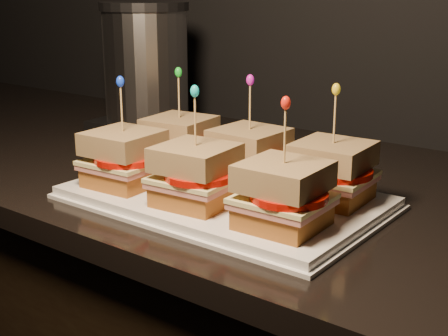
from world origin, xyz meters
The scene contains 49 objects.
granite_slab centered at (-0.06, 1.65, 0.88)m, with size 2.67×0.72×0.04m, color black.
platter centered at (-0.02, 1.50, 0.91)m, with size 0.45×0.28×0.02m, color white.
platter_rim centered at (-0.02, 1.50, 0.90)m, with size 0.46×0.29×0.01m, color white.
sandwich_0_bread_bot centered at (-0.16, 1.56, 0.93)m, with size 0.10×0.10×0.03m, color brown.
sandwich_0_ham centered at (-0.16, 1.56, 0.95)m, with size 0.11×0.10×0.01m, color #BE675D.
sandwich_0_cheese centered at (-0.16, 1.56, 0.96)m, with size 0.11×0.11×0.01m, color #F7E997.
sandwich_0_tomato centered at (-0.15, 1.55, 0.96)m, with size 0.10×0.10×0.01m, color #C01106.
sandwich_0_bread_top centered at (-0.16, 1.56, 0.98)m, with size 0.10×0.10×0.03m, color #532F0B.
sandwich_0_pick centered at (-0.16, 1.56, 1.03)m, with size 0.00×0.00×0.09m, color tan.
sandwich_0_frill centered at (-0.16, 1.56, 1.08)m, with size 0.01×0.01×0.02m, color green.
sandwich_1_bread_bot centered at (-0.02, 1.56, 0.93)m, with size 0.10×0.10×0.03m, color brown.
sandwich_1_ham centered at (-0.02, 1.56, 0.95)m, with size 0.11×0.10×0.01m, color #BE675D.
sandwich_1_cheese centered at (-0.02, 1.56, 0.96)m, with size 0.11×0.11×0.01m, color #F7E997.
sandwich_1_tomato centered at (-0.01, 1.55, 0.96)m, with size 0.10×0.10×0.01m, color #C01106.
sandwich_1_bread_top centered at (-0.02, 1.56, 0.98)m, with size 0.10×0.10×0.03m, color #532F0B.
sandwich_1_pick centered at (-0.02, 1.56, 1.03)m, with size 0.00×0.00×0.09m, color tan.
sandwich_1_frill centered at (-0.02, 1.56, 1.08)m, with size 0.01×0.01×0.02m, color #C114A6.
sandwich_2_bread_bot centered at (0.12, 1.56, 0.93)m, with size 0.10×0.10×0.03m, color brown.
sandwich_2_ham centered at (0.12, 1.56, 0.95)m, with size 0.11×0.10×0.01m, color #BE675D.
sandwich_2_cheese centered at (0.12, 1.56, 0.96)m, with size 0.11×0.11×0.01m, color #F7E997.
sandwich_2_tomato centered at (0.13, 1.55, 0.96)m, with size 0.10×0.10×0.01m, color #C01106.
sandwich_2_bread_top centered at (0.12, 1.56, 0.98)m, with size 0.10×0.10×0.03m, color #532F0B.
sandwich_2_pick centered at (0.12, 1.56, 1.03)m, with size 0.00×0.00×0.09m, color tan.
sandwich_2_frill centered at (0.12, 1.56, 1.08)m, with size 0.01×0.01×0.02m, color yellow.
sandwich_3_bread_bot centered at (-0.16, 1.43, 0.93)m, with size 0.10×0.10×0.03m, color brown.
sandwich_3_ham centered at (-0.16, 1.43, 0.95)m, with size 0.11×0.10×0.01m, color #BE675D.
sandwich_3_cheese centered at (-0.16, 1.43, 0.96)m, with size 0.11×0.11×0.01m, color #F7E997.
sandwich_3_tomato centered at (-0.15, 1.43, 0.96)m, with size 0.10×0.10×0.01m, color #C01106.
sandwich_3_bread_top centered at (-0.16, 1.43, 0.98)m, with size 0.10×0.10×0.03m, color #532F0B.
sandwich_3_pick centered at (-0.16, 1.43, 1.03)m, with size 0.00×0.00×0.09m, color tan.
sandwich_3_frill centered at (-0.16, 1.43, 1.08)m, with size 0.01×0.01×0.02m, color blue.
sandwich_4_bread_bot centered at (-0.02, 1.43, 0.93)m, with size 0.10×0.10×0.03m, color brown.
sandwich_4_ham centered at (-0.02, 1.43, 0.95)m, with size 0.11×0.10×0.01m, color #BE675D.
sandwich_4_cheese centered at (-0.02, 1.43, 0.96)m, with size 0.11×0.11×0.01m, color #F7E997.
sandwich_4_tomato centered at (-0.01, 1.43, 0.96)m, with size 0.10×0.10×0.01m, color #C01106.
sandwich_4_bread_top centered at (-0.02, 1.43, 0.98)m, with size 0.10×0.10×0.03m, color #532F0B.
sandwich_4_pick centered at (-0.02, 1.43, 1.03)m, with size 0.00×0.00×0.09m, color tan.
sandwich_4_frill centered at (-0.02, 1.43, 1.08)m, with size 0.01×0.01×0.02m, color #15C0BD.
sandwich_5_bread_bot centered at (0.12, 1.43, 0.93)m, with size 0.10×0.10×0.03m, color brown.
sandwich_5_ham centered at (0.12, 1.43, 0.95)m, with size 0.11×0.10×0.01m, color #BE675D.
sandwich_5_cheese centered at (0.12, 1.43, 0.96)m, with size 0.11×0.11×0.01m, color #F7E997.
sandwich_5_tomato centered at (0.13, 1.43, 0.96)m, with size 0.10×0.10×0.01m, color #C01106.
sandwich_5_bread_top centered at (0.12, 1.43, 0.98)m, with size 0.10×0.10×0.03m, color #532F0B.
sandwich_5_pick centered at (0.12, 1.43, 1.03)m, with size 0.00×0.00×0.09m, color tan.
sandwich_5_frill centered at (0.12, 1.43, 1.08)m, with size 0.01×0.01×0.02m, color red.
appliance_base centered at (-0.44, 1.77, 0.91)m, with size 0.22×0.18×0.03m, color #262628.
appliance_body centered at (-0.44, 1.77, 1.04)m, with size 0.18×0.18×0.23m, color silver.
appliance_lid centered at (-0.44, 1.77, 1.17)m, with size 0.19×0.19×0.02m, color #262628.
appliance centered at (-0.44, 1.77, 1.04)m, with size 0.22×0.18×0.28m, color silver, non-canonical shape.
Camera 1 is at (0.51, 0.80, 1.21)m, focal length 50.00 mm.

